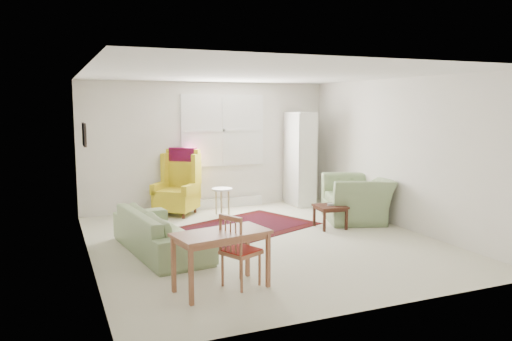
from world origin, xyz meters
name	(u,v)px	position (x,y,z in m)	size (l,w,h in m)	color
room	(259,158)	(0.02, 0.21, 1.26)	(5.04, 5.54, 2.51)	beige
rug	(241,227)	(-0.01, 0.92, 0.01)	(2.43, 1.56, 0.02)	black
sofa	(161,223)	(-1.54, 0.08, 0.42)	(2.06, 0.81, 0.83)	gray
armchair	(357,194)	(2.10, 0.65, 0.47)	(1.22, 1.06, 0.95)	gray
wingback_chair	(176,182)	(-0.77, 2.35, 0.62)	(0.72, 0.76, 1.25)	gold
coffee_table	(330,217)	(1.37, 0.34, 0.20)	(0.48, 0.48, 0.39)	#3C1C12
stool	(222,202)	(0.01, 1.96, 0.26)	(0.39, 0.39, 0.52)	white
cabinet	(300,159)	(1.82, 2.31, 0.95)	(0.40, 0.76, 1.91)	white
desk	(221,261)	(-1.23, -1.63, 0.33)	(1.05, 0.52, 0.66)	#965D3C
desk_chair	(241,250)	(-0.98, -1.61, 0.42)	(0.37, 0.37, 0.85)	#965D3C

